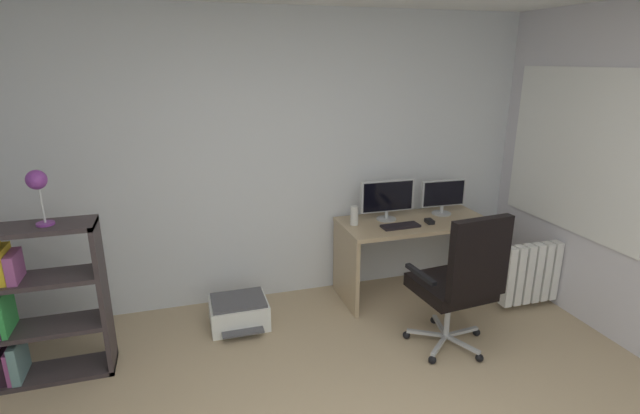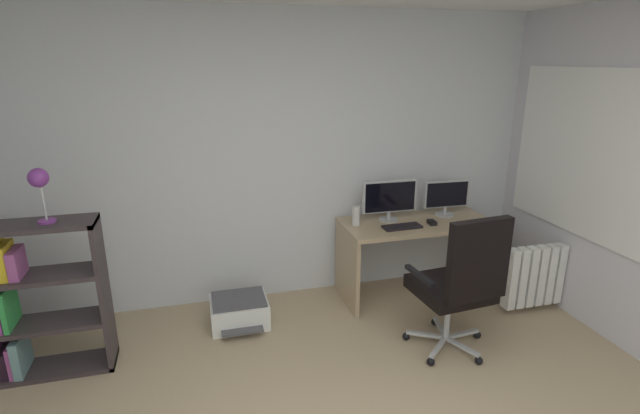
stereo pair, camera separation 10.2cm
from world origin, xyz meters
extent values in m
cube|color=silver|center=(0.00, 2.72, 1.27)|extent=(4.86, 0.10, 2.54)
cube|color=white|center=(2.43, 1.75, 1.40)|extent=(0.01, 1.38, 1.26)
cube|color=white|center=(2.42, 1.75, 1.40)|extent=(0.02, 1.46, 1.34)
cube|color=tan|center=(1.28, 2.32, 0.70)|extent=(1.36, 0.63, 0.04)
cube|color=tan|center=(0.62, 2.32, 0.34)|extent=(0.04, 0.60, 0.68)
cube|color=tan|center=(1.95, 2.32, 0.34)|extent=(0.04, 0.60, 0.68)
cylinder|color=#B2B5B7|center=(1.05, 2.42, 0.73)|extent=(0.18, 0.18, 0.01)
cylinder|color=#B2B5B7|center=(1.05, 2.42, 0.77)|extent=(0.03, 0.03, 0.08)
cube|color=#B7BABC|center=(1.05, 2.42, 0.95)|extent=(0.51, 0.04, 0.29)
cube|color=black|center=(1.05, 2.40, 0.95)|extent=(0.47, 0.01, 0.26)
cylinder|color=#B2B5B7|center=(1.61, 2.42, 0.73)|extent=(0.18, 0.18, 0.01)
cylinder|color=#B2B5B7|center=(1.61, 2.42, 0.77)|extent=(0.03, 0.03, 0.08)
cube|color=#B7BABC|center=(1.61, 2.42, 0.93)|extent=(0.44, 0.05, 0.25)
cube|color=black|center=(1.61, 2.40, 0.93)|extent=(0.40, 0.02, 0.23)
cube|color=black|center=(1.08, 2.20, 0.73)|extent=(0.34, 0.14, 0.02)
cube|color=black|center=(1.37, 2.22, 0.74)|extent=(0.07, 0.10, 0.03)
cylinder|color=silver|center=(0.71, 2.37, 0.81)|extent=(0.07, 0.07, 0.17)
cube|color=#B7BABC|center=(1.29, 1.47, 0.07)|extent=(0.30, 0.06, 0.02)
sphere|color=black|center=(1.44, 1.49, 0.03)|extent=(0.06, 0.06, 0.06)
cube|color=#B7BABC|center=(1.18, 1.60, 0.07)|extent=(0.10, 0.30, 0.02)
sphere|color=black|center=(1.21, 1.75, 0.03)|extent=(0.06, 0.06, 0.06)
cube|color=#B7BABC|center=(1.01, 1.54, 0.07)|extent=(0.27, 0.18, 0.02)
sphere|color=black|center=(0.89, 1.61, 0.03)|extent=(0.06, 0.06, 0.06)
cube|color=#B7BABC|center=(1.03, 1.36, 0.07)|extent=(0.25, 0.22, 0.02)
sphere|color=black|center=(0.92, 1.26, 0.03)|extent=(0.06, 0.06, 0.06)
cube|color=#B7BABC|center=(1.20, 1.32, 0.07)|extent=(0.15, 0.29, 0.02)
sphere|color=black|center=(1.26, 1.18, 0.03)|extent=(0.06, 0.06, 0.06)
cylinder|color=#B7BABC|center=(1.14, 1.46, 0.26)|extent=(0.04, 0.04, 0.37)
cube|color=black|center=(1.14, 1.46, 0.49)|extent=(0.55, 0.54, 0.10)
cube|color=black|center=(1.17, 1.18, 0.83)|extent=(0.47, 0.11, 0.58)
cube|color=black|center=(0.87, 1.43, 0.64)|extent=(0.07, 0.35, 0.03)
cube|color=black|center=(1.42, 1.48, 0.64)|extent=(0.07, 0.35, 0.03)
cube|color=#352D2F|center=(-1.31, 1.92, 0.55)|extent=(0.03, 0.29, 1.11)
cube|color=#352D2F|center=(-1.76, 1.92, 1.09)|extent=(0.93, 0.29, 0.03)
cube|color=#352D2F|center=(-1.76, 1.92, 0.02)|extent=(0.93, 0.29, 0.03)
cube|color=#352D2F|center=(-1.76, 1.92, 0.37)|extent=(0.87, 0.29, 0.03)
cube|color=#352D2F|center=(-1.76, 1.92, 0.73)|extent=(0.87, 0.29, 0.03)
cube|color=black|center=(-1.98, 1.93, 0.13)|extent=(0.05, 0.24, 0.20)
cube|color=#9E488A|center=(-1.94, 1.92, 0.15)|extent=(0.03, 0.24, 0.23)
cube|color=slate|center=(-1.89, 1.92, 0.17)|extent=(0.05, 0.27, 0.27)
cube|color=#8E3F8A|center=(-1.95, 1.92, 0.52)|extent=(0.04, 0.26, 0.26)
cube|color=green|center=(-1.90, 1.92, 0.53)|extent=(0.03, 0.26, 0.29)
cube|color=yellow|center=(-1.86, 1.93, 0.86)|extent=(0.05, 0.22, 0.23)
cube|color=#9A4C8A|center=(-1.81, 1.91, 0.85)|extent=(0.06, 0.21, 0.19)
cylinder|color=#7E3591|center=(-1.58, 1.92, 1.11)|extent=(0.11, 0.11, 0.02)
cylinder|color=silver|center=(-1.58, 1.92, 1.25)|extent=(0.01, 0.01, 0.25)
sphere|color=#7E3591|center=(-1.59, 1.92, 1.41)|extent=(0.12, 0.12, 0.12)
cube|color=white|center=(-0.36, 2.20, 0.11)|extent=(0.47, 0.38, 0.21)
cube|color=#4C4C51|center=(-0.36, 2.20, 0.23)|extent=(0.43, 0.35, 0.02)
cube|color=#4C4C51|center=(-0.36, 1.97, 0.06)|extent=(0.33, 0.10, 0.01)
cube|color=white|center=(1.91, 1.75, 0.33)|extent=(0.07, 0.10, 0.54)
cube|color=white|center=(2.00, 1.75, 0.33)|extent=(0.07, 0.10, 0.54)
cube|color=white|center=(2.10, 1.75, 0.33)|extent=(0.07, 0.10, 0.54)
cube|color=white|center=(2.19, 1.75, 0.33)|extent=(0.07, 0.10, 0.54)
cube|color=white|center=(2.28, 1.75, 0.33)|extent=(0.07, 0.10, 0.54)
cube|color=white|center=(2.38, 1.75, 0.33)|extent=(0.07, 0.10, 0.54)
cube|color=white|center=(2.47, 1.75, 0.33)|extent=(0.07, 0.10, 0.54)
cube|color=white|center=(2.57, 1.75, 0.33)|extent=(0.07, 0.10, 0.54)
cube|color=white|center=(2.66, 1.75, 0.33)|extent=(0.07, 0.10, 0.54)
cube|color=white|center=(2.76, 1.75, 0.33)|extent=(0.07, 0.10, 0.54)
camera|label=1|loc=(-0.73, -1.36, 2.13)|focal=26.76mm
camera|label=2|loc=(-0.63, -1.39, 2.13)|focal=26.76mm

